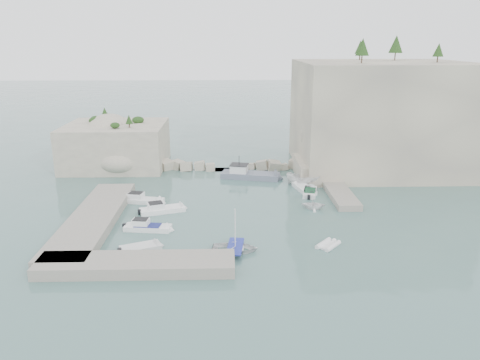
{
  "coord_description": "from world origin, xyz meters",
  "views": [
    {
      "loc": [
        -1.58,
        -51.38,
        20.2
      ],
      "look_at": [
        0.0,
        6.0,
        3.0
      ],
      "focal_mm": 35.0,
      "sensor_mm": 36.0,
      "label": 1
    }
  ],
  "objects_px": {
    "rowboat": "(235,251)",
    "inflatable_dinghy": "(328,246)",
    "tender_east_a": "(313,209)",
    "tender_east_c": "(304,190)",
    "tender_east_d": "(303,185)",
    "tender_east_b": "(310,194)",
    "motorboat_e": "(141,251)",
    "motorboat_a": "(142,202)",
    "motorboat_d": "(148,230)",
    "motorboat_b": "(163,212)",
    "work_boat": "(250,178)"
  },
  "relations": [
    {
      "from": "rowboat",
      "to": "inflatable_dinghy",
      "type": "height_order",
      "value": "rowboat"
    },
    {
      "from": "motorboat_a",
      "to": "tender_east_a",
      "type": "distance_m",
      "value": 21.97
    },
    {
      "from": "tender_east_c",
      "to": "motorboat_d",
      "type": "bearing_deg",
      "value": 111.66
    },
    {
      "from": "motorboat_b",
      "to": "tender_east_c",
      "type": "distance_m",
      "value": 20.36
    },
    {
      "from": "motorboat_b",
      "to": "tender_east_a",
      "type": "relative_size",
      "value": 2.06
    },
    {
      "from": "motorboat_e",
      "to": "inflatable_dinghy",
      "type": "xyz_separation_m",
      "value": [
        18.96,
        0.46,
        0.0
      ]
    },
    {
      "from": "inflatable_dinghy",
      "to": "rowboat",
      "type": "bearing_deg",
      "value": 135.33
    },
    {
      "from": "rowboat",
      "to": "tender_east_a",
      "type": "distance_m",
      "value": 15.48
    },
    {
      "from": "motorboat_b",
      "to": "inflatable_dinghy",
      "type": "height_order",
      "value": "motorboat_b"
    },
    {
      "from": "motorboat_d",
      "to": "tender_east_b",
      "type": "height_order",
      "value": "motorboat_d"
    },
    {
      "from": "motorboat_d",
      "to": "motorboat_b",
      "type": "distance_m",
      "value": 5.79
    },
    {
      "from": "inflatable_dinghy",
      "to": "motorboat_e",
      "type": "bearing_deg",
      "value": 131.77
    },
    {
      "from": "motorboat_b",
      "to": "tender_east_c",
      "type": "bearing_deg",
      "value": 4.67
    },
    {
      "from": "tender_east_c",
      "to": "tender_east_d",
      "type": "xyz_separation_m",
      "value": [
        0.24,
        2.43,
        0.0
      ]
    },
    {
      "from": "motorboat_d",
      "to": "motorboat_b",
      "type": "xyz_separation_m",
      "value": [
        0.87,
        5.72,
        0.0
      ]
    },
    {
      "from": "motorboat_d",
      "to": "rowboat",
      "type": "bearing_deg",
      "value": -22.93
    },
    {
      "from": "tender_east_a",
      "to": "tender_east_b",
      "type": "bearing_deg",
      "value": 2.86
    },
    {
      "from": "rowboat",
      "to": "tender_east_c",
      "type": "height_order",
      "value": "rowboat"
    },
    {
      "from": "motorboat_e",
      "to": "motorboat_a",
      "type": "bearing_deg",
      "value": 75.97
    },
    {
      "from": "tender_east_d",
      "to": "motorboat_b",
      "type": "bearing_deg",
      "value": 141.89
    },
    {
      "from": "tender_east_b",
      "to": "motorboat_d",
      "type": "bearing_deg",
      "value": 134.29
    },
    {
      "from": "tender_east_d",
      "to": "inflatable_dinghy",
      "type": "bearing_deg",
      "value": -158.99
    },
    {
      "from": "motorboat_e",
      "to": "motorboat_b",
      "type": "bearing_deg",
      "value": 62.88
    },
    {
      "from": "motorboat_b",
      "to": "tender_east_b",
      "type": "relative_size",
      "value": 1.22
    },
    {
      "from": "tender_east_c",
      "to": "inflatable_dinghy",
      "type": "bearing_deg",
      "value": 165.07
    },
    {
      "from": "motorboat_e",
      "to": "rowboat",
      "type": "xyz_separation_m",
      "value": [
        9.46,
        -0.36,
        0.0
      ]
    },
    {
      "from": "work_boat",
      "to": "tender_east_b",
      "type": "bearing_deg",
      "value": -32.88
    },
    {
      "from": "motorboat_d",
      "to": "motorboat_e",
      "type": "xyz_separation_m",
      "value": [
        0.12,
        -5.27,
        0.0
      ]
    },
    {
      "from": "motorboat_a",
      "to": "motorboat_e",
      "type": "relative_size",
      "value": 1.4
    },
    {
      "from": "tender_east_a",
      "to": "motorboat_d",
      "type": "bearing_deg",
      "value": 116.58
    },
    {
      "from": "motorboat_e",
      "to": "inflatable_dinghy",
      "type": "bearing_deg",
      "value": -21.83
    },
    {
      "from": "inflatable_dinghy",
      "to": "tender_east_b",
      "type": "bearing_deg",
      "value": 36.83
    },
    {
      "from": "motorboat_b",
      "to": "tender_east_a",
      "type": "xyz_separation_m",
      "value": [
        18.65,
        0.52,
        0.0
      ]
    },
    {
      "from": "rowboat",
      "to": "work_boat",
      "type": "bearing_deg",
      "value": 0.65
    },
    {
      "from": "motorboat_d",
      "to": "tender_east_c",
      "type": "relative_size",
      "value": 1.03
    },
    {
      "from": "rowboat",
      "to": "inflatable_dinghy",
      "type": "distance_m",
      "value": 9.53
    },
    {
      "from": "motorboat_a",
      "to": "tender_east_d",
      "type": "height_order",
      "value": "tender_east_d"
    },
    {
      "from": "tender_east_d",
      "to": "work_boat",
      "type": "height_order",
      "value": "work_boat"
    },
    {
      "from": "motorboat_d",
      "to": "work_boat",
      "type": "xyz_separation_m",
      "value": [
        12.36,
        20.07,
        0.0
      ]
    },
    {
      "from": "tender_east_b",
      "to": "tender_east_d",
      "type": "relative_size",
      "value": 0.95
    },
    {
      "from": "motorboat_b",
      "to": "motorboat_e",
      "type": "xyz_separation_m",
      "value": [
        -0.75,
        -10.99,
        0.0
      ]
    },
    {
      "from": "rowboat",
      "to": "tender_east_a",
      "type": "height_order",
      "value": "tender_east_a"
    },
    {
      "from": "motorboat_e",
      "to": "tender_east_d",
      "type": "bearing_deg",
      "value": 24.18
    },
    {
      "from": "motorboat_d",
      "to": "tender_east_b",
      "type": "xyz_separation_m",
      "value": [
        20.13,
        12.05,
        0.0
      ]
    },
    {
      "from": "motorboat_a",
      "to": "rowboat",
      "type": "height_order",
      "value": "motorboat_a"
    },
    {
      "from": "rowboat",
      "to": "work_boat",
      "type": "relative_size",
      "value": 0.47
    },
    {
      "from": "motorboat_d",
      "to": "tender_east_d",
      "type": "height_order",
      "value": "tender_east_d"
    },
    {
      "from": "motorboat_b",
      "to": "work_boat",
      "type": "height_order",
      "value": "work_boat"
    },
    {
      "from": "inflatable_dinghy",
      "to": "tender_east_a",
      "type": "distance_m",
      "value": 11.06
    },
    {
      "from": "motorboat_b",
      "to": "tender_east_c",
      "type": "relative_size",
      "value": 1.08
    }
  ]
}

